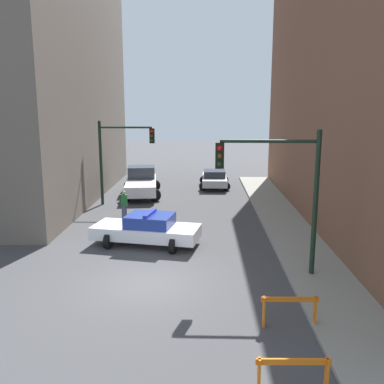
# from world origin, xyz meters

# --- Properties ---
(ground_plane) EXTENTS (120.00, 120.00, 0.00)m
(ground_plane) POSITION_xyz_m (0.00, 0.00, 0.00)
(ground_plane) COLOR #424244
(sidewalk_right) EXTENTS (2.40, 44.00, 0.12)m
(sidewalk_right) POSITION_xyz_m (6.20, 0.00, 0.06)
(sidewalk_right) COLOR gray
(sidewalk_right) RESTS_ON ground_plane
(traffic_light_near) EXTENTS (3.64, 0.35, 5.20)m
(traffic_light_near) POSITION_xyz_m (4.73, 0.83, 3.53)
(traffic_light_near) COLOR black
(traffic_light_near) RESTS_ON sidewalk_right
(traffic_light_far) EXTENTS (3.44, 0.35, 5.20)m
(traffic_light_far) POSITION_xyz_m (-3.30, 12.06, 3.40)
(traffic_light_far) COLOR black
(traffic_light_far) RESTS_ON ground_plane
(police_car) EXTENTS (4.97, 2.92, 1.52)m
(police_car) POSITION_xyz_m (-0.55, 4.25, 0.72)
(police_car) COLOR white
(police_car) RESTS_ON ground_plane
(white_truck) EXTENTS (3.03, 5.59, 1.90)m
(white_truck) POSITION_xyz_m (-2.34, 14.88, 0.91)
(white_truck) COLOR silver
(white_truck) RESTS_ON ground_plane
(parked_car_near) EXTENTS (2.29, 4.31, 1.31)m
(parked_car_near) POSITION_xyz_m (2.77, 17.96, 0.67)
(parked_car_near) COLOR silver
(parked_car_near) RESTS_ON ground_plane
(pedestrian_crossing) EXTENTS (0.38, 0.38, 1.66)m
(pedestrian_crossing) POSITION_xyz_m (-2.32, 8.27, 0.86)
(pedestrian_crossing) COLOR #474C66
(pedestrian_crossing) RESTS_ON ground_plane
(barrier_front) EXTENTS (1.60, 0.20, 0.90)m
(barrier_front) POSITION_xyz_m (3.86, -5.80, 0.62)
(barrier_front) COLOR orange
(barrier_front) RESTS_ON ground_plane
(barrier_mid) EXTENTS (1.60, 0.20, 0.90)m
(barrier_mid) POSITION_xyz_m (4.38, -2.83, 0.62)
(barrier_mid) COLOR orange
(barrier_mid) RESTS_ON ground_plane
(traffic_cone) EXTENTS (0.36, 0.36, 0.66)m
(traffic_cone) POSITION_xyz_m (1.22, 4.00, 0.32)
(traffic_cone) COLOR black
(traffic_cone) RESTS_ON ground_plane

